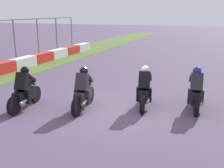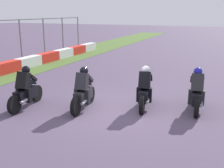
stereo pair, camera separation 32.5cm
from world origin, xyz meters
The scene contains 5 objects.
ground_plane centered at (0.00, 0.00, 0.00)m, with size 120.00×120.00×0.00m, color #52445A.
rider_lane_a centered at (1.07, -2.76, 0.62)m, with size 2.04×0.59×1.51m.
rider_lane_b centered at (0.65, -1.01, 0.62)m, with size 2.03×0.61×1.51m.
rider_lane_c centered at (-0.36, 0.95, 0.62)m, with size 2.04×0.58×1.51m.
rider_lane_d centered at (-1.04, 2.93, 0.62)m, with size 2.04×0.58×1.51m.
Camera 2 is at (-8.47, -3.61, 3.37)m, focal length 43.77 mm.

